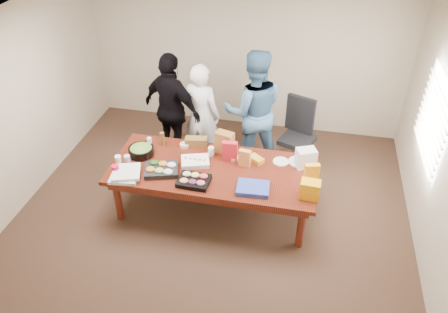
% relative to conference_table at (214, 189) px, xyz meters
% --- Properties ---
extents(floor, '(5.50, 5.00, 0.02)m').
position_rel_conference_table_xyz_m(floor, '(0.00, 0.00, -0.39)').
color(floor, '#47301E').
rests_on(floor, ground).
extents(ceiling, '(5.50, 5.00, 0.02)m').
position_rel_conference_table_xyz_m(ceiling, '(0.00, 0.00, 2.33)').
color(ceiling, white).
rests_on(ceiling, wall_back).
extents(wall_back, '(5.50, 0.04, 2.70)m').
position_rel_conference_table_xyz_m(wall_back, '(0.00, 2.50, 0.98)').
color(wall_back, beige).
rests_on(wall_back, floor).
extents(wall_front, '(5.50, 0.04, 2.70)m').
position_rel_conference_table_xyz_m(wall_front, '(0.00, -2.50, 0.98)').
color(wall_front, beige).
rests_on(wall_front, floor).
extents(wall_left, '(0.04, 5.00, 2.70)m').
position_rel_conference_table_xyz_m(wall_left, '(-2.75, 0.00, 0.98)').
color(wall_left, beige).
rests_on(wall_left, floor).
extents(wall_right, '(0.04, 5.00, 2.70)m').
position_rel_conference_table_xyz_m(wall_right, '(2.75, 0.00, 0.98)').
color(wall_right, beige).
rests_on(wall_right, floor).
extents(window_panel, '(0.03, 1.40, 1.10)m').
position_rel_conference_table_xyz_m(window_panel, '(2.72, 0.60, 1.12)').
color(window_panel, white).
rests_on(window_panel, wall_right).
extents(window_blinds, '(0.04, 1.36, 1.00)m').
position_rel_conference_table_xyz_m(window_blinds, '(2.68, 0.60, 1.12)').
color(window_blinds, beige).
rests_on(window_blinds, wall_right).
extents(conference_table, '(2.80, 1.20, 0.75)m').
position_rel_conference_table_xyz_m(conference_table, '(0.00, 0.00, 0.00)').
color(conference_table, '#4C1C0F').
rests_on(conference_table, floor).
extents(office_chair, '(0.73, 0.73, 1.11)m').
position_rel_conference_table_xyz_m(office_chair, '(1.05, 1.31, 0.18)').
color(office_chair, black).
rests_on(office_chair, floor).
extents(person_center, '(0.69, 0.52, 1.71)m').
position_rel_conference_table_xyz_m(person_center, '(-0.47, 1.17, 0.48)').
color(person_center, white).
rests_on(person_center, floor).
extents(person_right, '(1.12, 0.97, 1.96)m').
position_rel_conference_table_xyz_m(person_right, '(0.34, 1.26, 0.61)').
color(person_right, '#40698C').
rests_on(person_right, floor).
extents(person_left, '(1.18, 0.85, 1.85)m').
position_rel_conference_table_xyz_m(person_left, '(-0.92, 1.12, 0.55)').
color(person_left, black).
rests_on(person_left, floor).
extents(veggie_tray, '(0.52, 0.46, 0.07)m').
position_rel_conference_table_xyz_m(veggie_tray, '(-0.66, -0.22, 0.41)').
color(veggie_tray, black).
rests_on(veggie_tray, conference_table).
extents(fruit_tray, '(0.41, 0.33, 0.06)m').
position_rel_conference_table_xyz_m(fruit_tray, '(-0.18, -0.35, 0.41)').
color(fruit_tray, black).
rests_on(fruit_tray, conference_table).
extents(sheet_cake, '(0.45, 0.38, 0.07)m').
position_rel_conference_table_xyz_m(sheet_cake, '(-0.27, 0.06, 0.41)').
color(sheet_cake, white).
rests_on(sheet_cake, conference_table).
extents(salad_bowl, '(0.41, 0.41, 0.12)m').
position_rel_conference_table_xyz_m(salad_bowl, '(-1.07, 0.10, 0.43)').
color(salad_bowl, black).
rests_on(salad_bowl, conference_table).
extents(chip_bag_blue, '(0.43, 0.33, 0.06)m').
position_rel_conference_table_xyz_m(chip_bag_blue, '(0.59, -0.34, 0.41)').
color(chip_bag_blue, '#2D43A4').
rests_on(chip_bag_blue, conference_table).
extents(chip_bag_red, '(0.21, 0.10, 0.30)m').
position_rel_conference_table_xyz_m(chip_bag_red, '(0.18, 0.23, 0.52)').
color(chip_bag_red, red).
rests_on(chip_bag_red, conference_table).
extents(chip_bag_yellow, '(0.20, 0.12, 0.28)m').
position_rel_conference_table_xyz_m(chip_bag_yellow, '(1.30, -0.02, 0.52)').
color(chip_bag_yellow, '#FEAB1E').
rests_on(chip_bag_yellow, conference_table).
extents(chip_bag_orange, '(0.17, 0.10, 0.25)m').
position_rel_conference_table_xyz_m(chip_bag_orange, '(0.40, 0.14, 0.50)').
color(chip_bag_orange, orange).
rests_on(chip_bag_orange, conference_table).
extents(mayo_jar, '(0.09, 0.09, 0.13)m').
position_rel_conference_table_xyz_m(mayo_jar, '(-0.10, 0.29, 0.44)').
color(mayo_jar, white).
rests_on(mayo_jar, conference_table).
extents(mustard_bottle, '(0.07, 0.07, 0.17)m').
position_rel_conference_table_xyz_m(mustard_bottle, '(0.16, 0.50, 0.46)').
color(mustard_bottle, yellow).
rests_on(mustard_bottle, conference_table).
extents(dressing_bottle, '(0.07, 0.07, 0.21)m').
position_rel_conference_table_xyz_m(dressing_bottle, '(-0.85, 0.40, 0.48)').
color(dressing_bottle, brown).
rests_on(dressing_bottle, conference_table).
extents(ranch_bottle, '(0.08, 0.08, 0.20)m').
position_rel_conference_table_xyz_m(ranch_bottle, '(-0.99, 0.25, 0.47)').
color(ranch_bottle, silver).
rests_on(ranch_bottle, conference_table).
extents(banana_bunch, '(0.24, 0.23, 0.07)m').
position_rel_conference_table_xyz_m(banana_bunch, '(0.54, 0.28, 0.41)').
color(banana_bunch, gold).
rests_on(banana_bunch, conference_table).
extents(bread_loaf, '(0.33, 0.19, 0.13)m').
position_rel_conference_table_xyz_m(bread_loaf, '(-0.37, 0.49, 0.44)').
color(bread_loaf, brown).
rests_on(bread_loaf, conference_table).
extents(kraft_bag, '(0.29, 0.21, 0.33)m').
position_rel_conference_table_xyz_m(kraft_bag, '(0.07, 0.40, 0.54)').
color(kraft_bag, '#945C28').
rests_on(kraft_bag, conference_table).
extents(red_cup, '(0.10, 0.10, 0.13)m').
position_rel_conference_table_xyz_m(red_cup, '(-1.24, -0.38, 0.44)').
color(red_cup, red).
rests_on(red_cup, conference_table).
extents(clear_cup_a, '(0.09, 0.09, 0.12)m').
position_rel_conference_table_xyz_m(clear_cup_a, '(-1.30, -0.16, 0.43)').
color(clear_cup_a, white).
rests_on(clear_cup_a, conference_table).
extents(clear_cup_b, '(0.11, 0.11, 0.12)m').
position_rel_conference_table_xyz_m(clear_cup_b, '(-1.19, -0.12, 0.43)').
color(clear_cup_b, silver).
rests_on(clear_cup_b, conference_table).
extents(pizza_box_lower, '(0.40, 0.40, 0.04)m').
position_rel_conference_table_xyz_m(pizza_box_lower, '(-1.10, -0.43, 0.40)').
color(pizza_box_lower, silver).
rests_on(pizza_box_lower, conference_table).
extents(pizza_box_upper, '(0.45, 0.45, 0.04)m').
position_rel_conference_table_xyz_m(pizza_box_upper, '(-1.08, -0.40, 0.44)').
color(pizza_box_upper, white).
rests_on(pizza_box_upper, pizza_box_lower).
extents(plate_a, '(0.30, 0.30, 0.02)m').
position_rel_conference_table_xyz_m(plate_a, '(1.11, 0.38, 0.38)').
color(plate_a, white).
rests_on(plate_a, conference_table).
extents(plate_b, '(0.27, 0.27, 0.01)m').
position_rel_conference_table_xyz_m(plate_b, '(0.88, 0.34, 0.38)').
color(plate_b, white).
rests_on(plate_b, conference_table).
extents(dip_bowl_a, '(0.14, 0.14, 0.05)m').
position_rel_conference_table_xyz_m(dip_bowl_a, '(0.23, 0.25, 0.40)').
color(dip_bowl_a, beige).
rests_on(dip_bowl_a, conference_table).
extents(dip_bowl_b, '(0.17, 0.17, 0.05)m').
position_rel_conference_table_xyz_m(dip_bowl_b, '(-0.53, 0.42, 0.40)').
color(dip_bowl_b, beige).
rests_on(dip_bowl_b, conference_table).
extents(grocery_bag_white, '(0.30, 0.27, 0.27)m').
position_rel_conference_table_xyz_m(grocery_bag_white, '(1.21, 0.31, 0.51)').
color(grocery_bag_white, white).
rests_on(grocery_bag_white, conference_table).
extents(grocery_bag_yellow, '(0.25, 0.18, 0.24)m').
position_rel_conference_table_xyz_m(grocery_bag_yellow, '(1.30, -0.33, 0.50)').
color(grocery_bag_yellow, '#FCAA0B').
rests_on(grocery_bag_yellow, conference_table).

